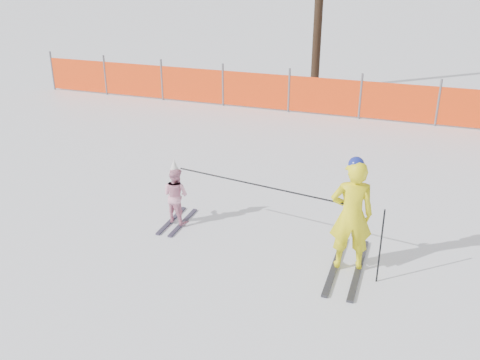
% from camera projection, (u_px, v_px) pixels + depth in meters
% --- Properties ---
extents(ground, '(120.00, 120.00, 0.00)m').
position_uv_depth(ground, '(229.00, 251.00, 8.29)').
color(ground, white).
rests_on(ground, ground).
extents(adult, '(0.69, 1.66, 1.75)m').
position_uv_depth(adult, '(351.00, 216.00, 7.50)').
color(adult, black).
rests_on(adult, ground).
extents(child, '(0.55, 1.04, 1.16)m').
position_uv_depth(child, '(176.00, 194.00, 8.95)').
color(child, black).
rests_on(child, ground).
extents(ski_poles, '(3.31, 0.68, 1.13)m').
position_uv_depth(ski_poles, '(290.00, 201.00, 7.87)').
color(ski_poles, black).
rests_on(ski_poles, ground).
extents(safety_fence, '(15.17, 0.06, 1.25)m').
position_uv_depth(safety_fence, '(273.00, 91.00, 15.27)').
color(safety_fence, '#595960').
rests_on(safety_fence, ground).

